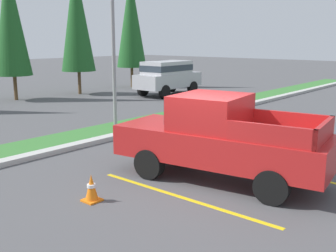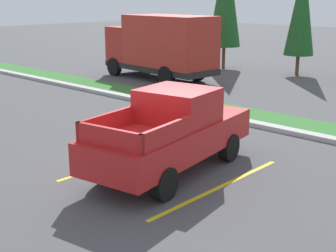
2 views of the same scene
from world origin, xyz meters
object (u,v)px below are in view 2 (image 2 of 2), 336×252
object	(u,v)px
pickup_truck_main	(172,132)
cargo_truck_distant	(161,45)
traffic_cone	(131,129)
cypress_tree_left_inner	(302,8)

from	to	relation	value
pickup_truck_main	cargo_truck_distant	world-z (taller)	cargo_truck_distant
pickup_truck_main	traffic_cone	bearing A→B (deg)	156.27
cargo_truck_distant	traffic_cone	xyz separation A→B (m)	(6.86, -8.55, -1.56)
pickup_truck_main	cypress_tree_left_inner	xyz separation A→B (m)	(-5.12, 16.15, 2.70)
cypress_tree_left_inner	pickup_truck_main	bearing A→B (deg)	-72.42
cargo_truck_distant	pickup_truck_main	bearing A→B (deg)	-45.09
cargo_truck_distant	traffic_cone	bearing A→B (deg)	-51.23
pickup_truck_main	traffic_cone	distance (m)	3.31
cypress_tree_left_inner	traffic_cone	bearing A→B (deg)	-81.70
pickup_truck_main	cargo_truck_distant	size ratio (longest dim) A/B	0.78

